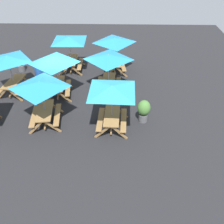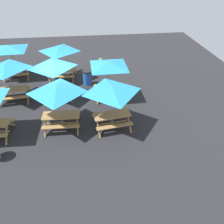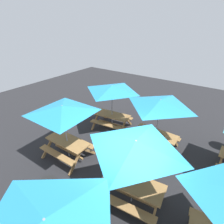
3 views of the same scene
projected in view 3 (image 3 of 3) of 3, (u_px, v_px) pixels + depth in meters
ground_plane at (127, 193)px, 5.66m from camera, size 25.59×25.59×0.00m
picnic_table_1 at (112, 92)px, 8.27m from camera, size 2.25×2.25×2.34m
picnic_table_5 at (63, 113)px, 6.31m from camera, size 2.83×2.83×2.34m
picnic_table_6 at (135, 150)px, 4.49m from camera, size 2.22×2.22×2.34m
picnic_table_7 at (160, 107)px, 6.80m from camera, size 2.06×2.06×2.34m
trash_bin_blue at (49, 195)px, 5.03m from camera, size 0.59×0.59×0.98m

